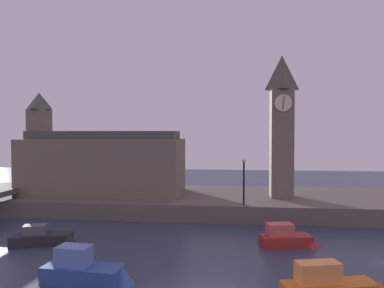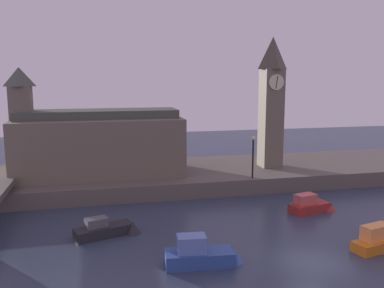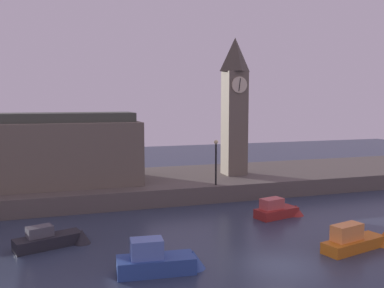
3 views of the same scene
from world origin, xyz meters
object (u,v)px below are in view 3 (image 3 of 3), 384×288
parliament_hall (44,149)px  boat_tour_blue (162,260)px  boat_patrol_orange (359,240)px  streetlamp (216,157)px  boat_dinghy_red (280,210)px  clock_tower (235,104)px  boat_barge_dark (55,239)px

parliament_hall → boat_tour_blue: parliament_hall is taller
boat_tour_blue → boat_patrol_orange: size_ratio=0.93×
streetlamp → boat_dinghy_red: 7.58m
parliament_hall → boat_patrol_orange: size_ratio=3.06×
streetlamp → boat_dinghy_red: (2.93, -6.08, -3.46)m
boat_dinghy_red → boat_patrol_orange: boat_patrol_orange is taller
boat_tour_blue → boat_dinghy_red: (11.13, 7.37, -0.10)m
boat_tour_blue → boat_patrol_orange: boat_tour_blue is taller
streetlamp → boat_patrol_orange: streetlamp is taller
clock_tower → boat_tour_blue: (-11.90, -17.94, -7.89)m
boat_tour_blue → streetlamp: bearing=58.6°
boat_dinghy_red → boat_barge_dark: 16.50m
streetlamp → boat_dinghy_red: streetlamp is taller
parliament_hall → boat_dinghy_red: size_ratio=3.69×
boat_dinghy_red → streetlamp: bearing=115.7°
boat_tour_blue → boat_dinghy_red: 13.35m
parliament_hall → boat_barge_dark: (0.80, -12.50, -4.16)m
boat_tour_blue → boat_patrol_orange: bearing=-1.7°
parliament_hall → boat_dinghy_red: 20.81m
clock_tower → boat_patrol_orange: 19.96m
clock_tower → streetlamp: size_ratio=3.39×
boat_dinghy_red → clock_tower: bearing=85.8°
clock_tower → boat_barge_dark: bearing=-144.8°
boat_tour_blue → boat_barge_dark: size_ratio=1.00×
boat_tour_blue → parliament_hall: bearing=108.4°
boat_dinghy_red → boat_patrol_orange: (0.90, -7.73, 0.02)m
boat_dinghy_red → boat_patrol_orange: bearing=-83.4°
clock_tower → boat_dinghy_red: 13.27m
parliament_hall → streetlamp: bearing=-18.7°
clock_tower → boat_barge_dark: size_ratio=2.79×
parliament_hall → boat_dinghy_red: parliament_hall is taller
parliament_hall → boat_patrol_orange: 26.34m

